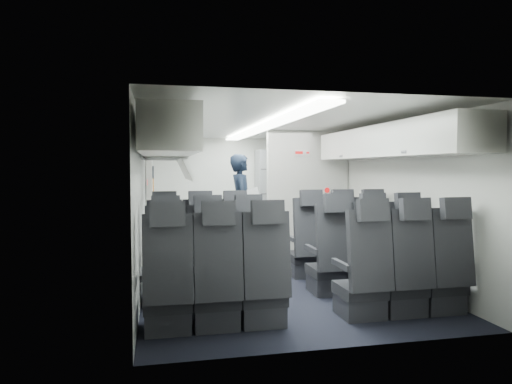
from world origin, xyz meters
name	(u,v)px	position (x,y,z in m)	size (l,w,h in m)	color
cabin_shell	(262,195)	(0.00, 0.00, 1.12)	(3.41, 6.01, 2.16)	black
seat_row_front	(270,250)	(0.00, -0.53, 0.40)	(3.33, 0.56, 1.24)	black
seat_row_mid	(289,263)	(0.00, -1.43, 0.40)	(3.33, 0.56, 1.24)	black
seat_row_rear	(315,282)	(0.00, -2.33, 0.40)	(3.33, 0.56, 1.24)	black
overhead_bin_left_rear	(168,134)	(-1.40, -2.00, 1.86)	(0.53, 1.80, 0.40)	white
overhead_bin_left_front_open	(162,152)	(-1.44, -0.25, 1.74)	(0.64, 1.70, 0.72)	#9E9E93
overhead_bin_right_rear	(426,138)	(1.40, -2.00, 1.86)	(0.53, 1.80, 0.40)	white
overhead_bin_right_front	(358,145)	(1.40, -0.25, 1.86)	(0.53, 1.70, 0.40)	white
bulkhead_partition	(308,195)	(0.98, 0.80, 1.08)	(1.40, 0.15, 2.13)	silver
galley_unit	(277,195)	(0.95, 2.72, 0.95)	(0.85, 0.52, 1.90)	#939399
boarding_door	(150,201)	(-1.64, 1.55, 0.95)	(0.12, 1.27, 1.86)	silver
flight_attendant	(241,204)	(-0.05, 1.39, 0.88)	(0.65, 0.42, 1.77)	black
carry_on_bag	(165,149)	(-1.40, -0.28, 1.78)	(0.42, 0.29, 0.25)	black
papers	(252,193)	(0.14, 1.34, 1.09)	(0.22, 0.02, 0.16)	white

